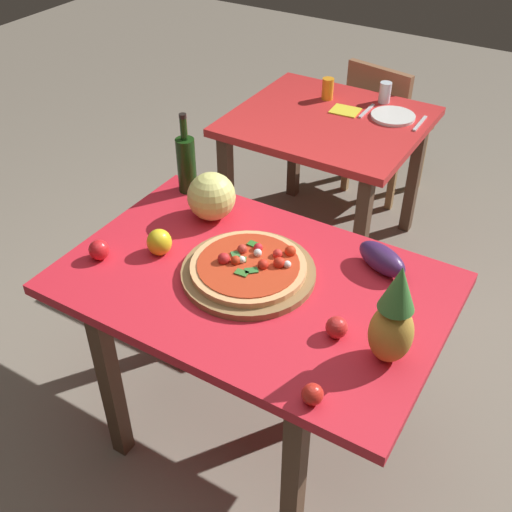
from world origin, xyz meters
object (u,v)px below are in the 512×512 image
at_px(dining_chair, 383,123).
at_px(tomato_at_corner, 337,327).
at_px(drinking_glass_water, 385,92).
at_px(pizza_board, 248,272).
at_px(melon, 211,196).
at_px(fork_utensil, 367,111).
at_px(drinking_glass_juice, 328,89).
at_px(wine_bottle, 186,163).
at_px(display_table, 253,300).
at_px(tomato_by_bottle, 312,394).
at_px(napkin_folded, 345,111).
at_px(eggplant, 382,259).
at_px(pineapple_left, 393,319).
at_px(bell_pepper, 159,242).
at_px(knife_utensil, 420,123).
at_px(background_table, 327,139).
at_px(pizza, 249,266).
at_px(dinner_plate, 393,116).
at_px(tomato_beside_pepper, 99,250).

xyz_separation_m(dining_chair, tomato_at_corner, (0.62, -2.02, 0.31)).
bearing_deg(drinking_glass_water, pizza_board, -84.93).
height_order(melon, tomato_at_corner, melon).
bearing_deg(fork_utensil, drinking_glass_juice, 171.14).
bearing_deg(wine_bottle, dining_chair, 80.50).
relative_size(display_table, drinking_glass_water, 12.17).
distance_m(tomato_by_bottle, napkin_folded, 1.88).
xyz_separation_m(drinking_glass_juice, napkin_folded, (0.15, -0.09, -0.05)).
distance_m(display_table, napkin_folded, 1.41).
relative_size(eggplant, tomato_by_bottle, 3.27).
distance_m(display_table, pineapple_left, 0.58).
bearing_deg(pineapple_left, napkin_folded, 118.61).
xyz_separation_m(display_table, pineapple_left, (0.52, -0.10, 0.24)).
xyz_separation_m(bell_pepper, knife_utensil, (0.45, 1.48, -0.04)).
bearing_deg(background_table, drinking_glass_water, 62.86).
bearing_deg(background_table, tomato_at_corner, -63.41).
xyz_separation_m(drinking_glass_water, napkin_folded, (-0.13, -0.21, -0.05)).
xyz_separation_m(pizza, knife_utensil, (0.11, 1.42, -0.04)).
distance_m(dining_chair, pizza_board, 1.95).
relative_size(tomato_by_bottle, napkin_folded, 0.44).
xyz_separation_m(bell_pepper, fork_utensil, (0.17, 1.48, -0.04)).
bearing_deg(pineapple_left, pizza, 167.93).
bearing_deg(pizza_board, fork_utensil, 96.82).
bearing_deg(wine_bottle, melon, -29.74).
distance_m(bell_pepper, drinking_glass_juice, 1.52).
distance_m(wine_bottle, tomato_by_bottle, 1.18).
xyz_separation_m(wine_bottle, bell_pepper, (0.16, -0.40, -0.08)).
bearing_deg(pineapple_left, bell_pepper, 176.12).
bearing_deg(tomato_at_corner, dinner_plate, 104.94).
distance_m(tomato_beside_pepper, drinking_glass_water, 1.80).
relative_size(background_table, dinner_plate, 4.21).
bearing_deg(dining_chair, display_table, 108.52).
bearing_deg(dining_chair, tomato_beside_pepper, 93.69).
distance_m(melon, tomato_by_bottle, 0.95).
bearing_deg(tomato_beside_pepper, tomato_at_corner, 5.26).
bearing_deg(eggplant, dining_chair, 110.40).
relative_size(melon, knife_utensil, 1.03).
bearing_deg(tomato_by_bottle, drinking_glass_water, 106.33).
bearing_deg(pineapple_left, drinking_glass_juice, 121.27).
xyz_separation_m(pizza_board, wine_bottle, (-0.50, 0.34, 0.11)).
bearing_deg(napkin_folded, pizza_board, -79.03).
bearing_deg(background_table, display_table, -75.45).
bearing_deg(melon, pineapple_left, -21.99).
bearing_deg(eggplant, drinking_glass_juice, 123.23).
bearing_deg(dining_chair, bell_pepper, 97.84).
bearing_deg(drinking_glass_juice, tomato_by_bottle, -65.29).
bearing_deg(fork_utensil, drinking_glass_water, 78.81).
relative_size(pizza, wine_bottle, 1.18).
bearing_deg(napkin_folded, tomato_by_bottle, -68.21).
bearing_deg(drinking_glass_water, display_table, -84.09).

